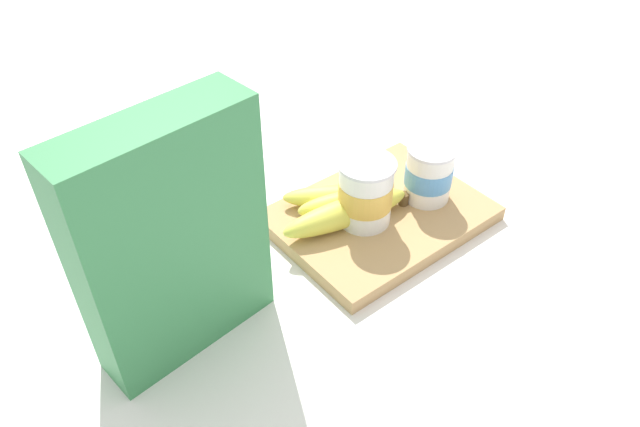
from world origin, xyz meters
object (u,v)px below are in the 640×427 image
Objects in this scene: cereal_box at (173,242)px; banana_bunch at (347,205)px; yogurt_cup_front at (429,173)px; yogurt_cup_back at (367,193)px; cutting_board at (379,216)px.

cereal_box is 0.28m from banana_bunch.
yogurt_cup_back is at bearing -8.26° from yogurt_cup_front.
cereal_box reaches higher than banana_bunch.
cereal_box is 0.28m from yogurt_cup_back.
cutting_board is at bearing 175.66° from cereal_box.
cereal_box is (0.30, 0.01, 0.13)m from cutting_board.
yogurt_cup_front is 0.42× the size of banana_bunch.
yogurt_cup_back reaches higher than yogurt_cup_front.
yogurt_cup_back reaches higher than cutting_board.
banana_bunch is (0.01, -0.02, -0.03)m from yogurt_cup_back.
banana_bunch is at bearing -18.41° from yogurt_cup_front.
cereal_box is at bearing 1.28° from yogurt_cup_back.
banana_bunch is at bearing -26.66° from cutting_board.
yogurt_cup_back is (0.03, 0.00, 0.06)m from cutting_board.
yogurt_cup_front is 0.10m from yogurt_cup_back.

